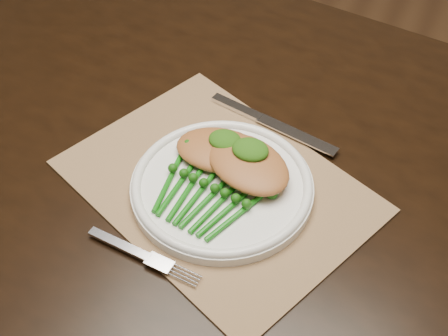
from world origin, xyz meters
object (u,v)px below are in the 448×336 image
at_px(placemat, 217,186).
at_px(dinner_plate, 222,186).
at_px(chicken_fillet_left, 220,150).
at_px(dining_table, 217,271).
at_px(broccolini_bundle, 202,197).

relative_size(placemat, dinner_plate, 1.61).
height_order(placemat, chicken_fillet_left, chicken_fillet_left).
bearing_deg(dining_table, chicken_fillet_left, -50.45).
xyz_separation_m(dinner_plate, chicken_fillet_left, (-0.03, 0.05, 0.02)).
bearing_deg(broccolini_bundle, placemat, 96.23).
distance_m(dining_table, dinner_plate, 0.41).
distance_m(placemat, broccolini_bundle, 0.05).
distance_m(placemat, chicken_fillet_left, 0.05).
bearing_deg(dining_table, placemat, -55.99).
relative_size(dining_table, dinner_plate, 6.42).
distance_m(placemat, dinner_plate, 0.02).
bearing_deg(dining_table, broccolini_bundle, -65.08).
relative_size(placemat, broccolini_bundle, 2.41).
bearing_deg(broccolini_bundle, chicken_fillet_left, 106.95).
bearing_deg(dining_table, dinner_plate, -52.57).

